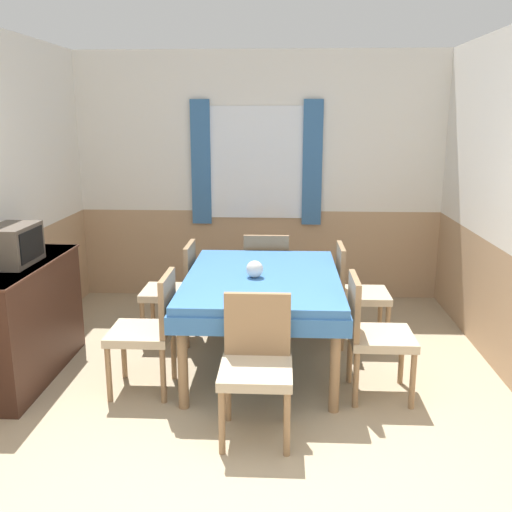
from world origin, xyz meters
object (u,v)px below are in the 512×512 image
(chair_left_near, at_px, (150,327))
(sideboard, at_px, (23,320))
(vase, at_px, (255,269))
(chair_right_near, at_px, (372,331))
(tv, at_px, (13,245))
(dining_table, at_px, (263,287))
(chair_right_far, at_px, (355,290))
(chair_head_window, at_px, (267,272))
(chair_left_far, at_px, (175,287))
(chair_head_near, at_px, (256,361))

(chair_left_near, relative_size, sideboard, 0.67)
(vase, bearing_deg, chair_right_near, -26.01)
(tv, distance_m, vase, 1.77)
(dining_table, relative_size, chair_right_far, 1.92)
(chair_left_near, relative_size, chair_right_near, 1.00)
(chair_head_window, relative_size, sideboard, 0.67)
(dining_table, distance_m, sideboard, 1.82)
(chair_right_near, height_order, sideboard, sideboard)
(chair_left_near, distance_m, chair_left_far, 0.97)
(chair_head_near, height_order, vase, vase)
(chair_right_near, relative_size, vase, 6.65)
(dining_table, height_order, sideboard, sideboard)
(chair_head_near, bearing_deg, chair_left_far, -62.45)
(dining_table, distance_m, chair_left_near, 0.94)
(chair_head_near, relative_size, vase, 6.65)
(chair_head_near, relative_size, chair_left_far, 1.00)
(chair_left_far, bearing_deg, chair_right_near, -121.82)
(chair_left_near, bearing_deg, chair_head_window, -27.55)
(chair_left_near, xyz_separation_m, chair_head_window, (0.79, 1.50, 0.00))
(chair_right_far, relative_size, chair_head_near, 1.00)
(dining_table, xyz_separation_m, chair_right_far, (0.79, 0.49, -0.16))
(chair_right_near, bearing_deg, chair_head_near, -55.95)
(dining_table, bearing_deg, vase, -127.66)
(chair_left_near, xyz_separation_m, vase, (0.73, 0.41, 0.33))
(chair_head_near, xyz_separation_m, tv, (-1.79, 0.68, 0.55))
(sideboard, distance_m, vase, 1.78)
(sideboard, height_order, tv, tv)
(tv, bearing_deg, dining_table, 10.56)
(chair_left_near, xyz_separation_m, chair_right_far, (1.57, 0.97, 0.00))
(chair_right_near, relative_size, sideboard, 0.67)
(chair_head_window, bearing_deg, chair_right_near, -62.45)
(tv, bearing_deg, vase, 8.48)
(chair_right_far, xyz_separation_m, tv, (-2.58, -0.82, 0.55))
(chair_head_window, distance_m, sideboard, 2.23)
(chair_left_far, height_order, chair_head_window, same)
(chair_right_far, bearing_deg, chair_head_near, -27.55)
(chair_head_window, xyz_separation_m, tv, (-1.79, -1.35, 0.55))
(dining_table, bearing_deg, tv, -169.44)
(chair_left_far, distance_m, chair_head_window, 0.95)
(chair_left_far, relative_size, chair_head_window, 1.00)
(chair_head_window, relative_size, tv, 1.92)
(chair_head_near, height_order, sideboard, sideboard)
(chair_left_near, bearing_deg, chair_right_far, -58.18)
(chair_right_far, bearing_deg, sideboard, -72.75)
(chair_left_far, relative_size, sideboard, 0.67)
(dining_table, xyz_separation_m, chair_left_near, (-0.79, -0.49, -0.16))
(chair_head_near, height_order, chair_left_far, same)
(chair_left_far, bearing_deg, vase, -127.75)
(chair_left_near, distance_m, chair_right_near, 1.57)
(chair_head_window, bearing_deg, dining_table, -90.00)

